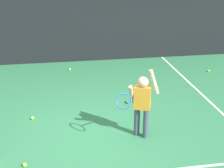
% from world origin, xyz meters
% --- Properties ---
extents(ground_plane, '(20.00, 20.00, 0.00)m').
position_xyz_m(ground_plane, '(0.00, 0.00, 0.00)').
color(ground_plane, '#2D7247').
extents(court_line_sideline, '(0.05, 9.00, 0.00)m').
position_xyz_m(court_line_sideline, '(2.91, 1.00, 0.00)').
color(court_line_sideline, white).
rests_on(court_line_sideline, ground).
extents(back_fence_windscreen, '(13.03, 0.08, 2.81)m').
position_xyz_m(back_fence_windscreen, '(0.00, 4.87, 1.40)').
color(back_fence_windscreen, black).
rests_on(back_fence_windscreen, ground).
extents(fence_post_2, '(0.09, 0.09, 2.96)m').
position_xyz_m(fence_post_2, '(0.00, 4.93, 1.48)').
color(fence_post_2, slate).
rests_on(fence_post_2, ground).
extents(fence_post_3, '(0.09, 0.09, 2.96)m').
position_xyz_m(fence_post_3, '(3.18, 4.93, 1.48)').
color(fence_post_3, slate).
rests_on(fence_post_3, ground).
extents(tennis_player, '(0.86, 0.56, 1.35)m').
position_xyz_m(tennis_player, '(0.90, -0.07, 0.73)').
color(tennis_player, '#3F4C59').
rests_on(tennis_player, ground).
extents(tennis_ball_0, '(0.07, 0.07, 0.07)m').
position_xyz_m(tennis_ball_0, '(-1.18, 0.95, 0.03)').
color(tennis_ball_0, '#CCE033').
rests_on(tennis_ball_0, ground).
extents(tennis_ball_4, '(0.07, 0.07, 0.07)m').
position_xyz_m(tennis_ball_4, '(3.82, 3.15, 0.03)').
color(tennis_ball_4, '#CCE033').
rests_on(tennis_ball_4, ground).
extents(tennis_ball_5, '(0.07, 0.07, 0.07)m').
position_xyz_m(tennis_ball_5, '(-0.28, 3.97, 0.03)').
color(tennis_ball_5, '#CCE033').
rests_on(tennis_ball_5, ground).
extents(tennis_ball_6, '(0.07, 0.07, 0.07)m').
position_xyz_m(tennis_ball_6, '(-1.20, -0.68, 0.03)').
color(tennis_ball_6, '#CCE033').
rests_on(tennis_ball_6, ground).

